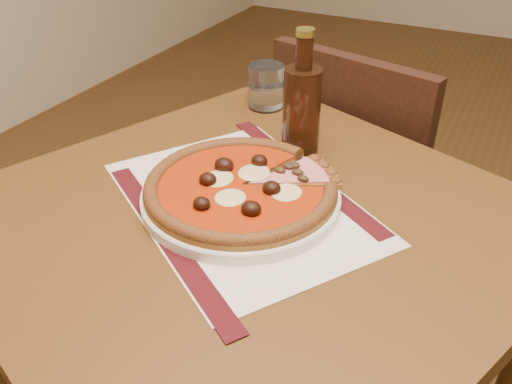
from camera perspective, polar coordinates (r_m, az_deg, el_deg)
table at (r=0.91m, az=-0.57°, el=-7.56°), size 1.04×1.04×0.75m
chair_far at (r=1.43m, az=10.97°, el=0.77°), size 0.49×0.49×0.86m
placemat at (r=0.88m, az=-1.59°, el=-1.05°), size 0.55×0.51×0.00m
plate at (r=0.87m, az=-1.60°, el=-0.50°), size 0.32×0.32×0.02m
pizza at (r=0.86m, az=-1.63°, el=0.59°), size 0.31×0.31×0.04m
ham_slice at (r=0.90m, az=4.96°, el=1.70°), size 0.13×0.14×0.02m
water_glass at (r=1.19m, az=1.05°, el=11.06°), size 0.10×0.10×0.09m
bottle at (r=0.99m, az=4.84°, el=8.97°), size 0.07×0.07×0.23m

